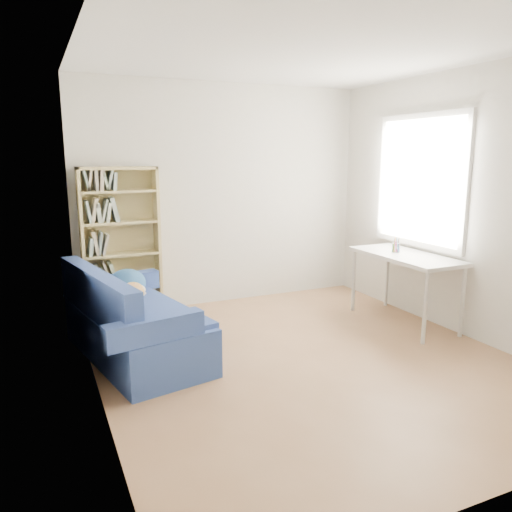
{
  "coord_description": "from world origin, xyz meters",
  "views": [
    {
      "loc": [
        -2.1,
        -3.6,
        1.77
      ],
      "look_at": [
        -0.23,
        0.55,
        0.85
      ],
      "focal_mm": 35.0,
      "sensor_mm": 36.0,
      "label": 1
    }
  ],
  "objects_px": {
    "sofa": "(132,322)",
    "bookshelf": "(121,250)",
    "desk": "(406,261)",
    "pen_cup": "(396,247)"
  },
  "relations": [
    {
      "from": "sofa",
      "to": "desk",
      "type": "distance_m",
      "value": 2.86
    },
    {
      "from": "sofa",
      "to": "desk",
      "type": "height_order",
      "value": "sofa"
    },
    {
      "from": "sofa",
      "to": "bookshelf",
      "type": "distance_m",
      "value": 1.24
    },
    {
      "from": "bookshelf",
      "to": "pen_cup",
      "type": "distance_m",
      "value": 2.97
    },
    {
      "from": "bookshelf",
      "to": "pen_cup",
      "type": "bearing_deg",
      "value": -25.46
    },
    {
      "from": "sofa",
      "to": "pen_cup",
      "type": "xyz_separation_m",
      "value": [
        2.81,
        -0.13,
        0.5
      ]
    },
    {
      "from": "sofa",
      "to": "bookshelf",
      "type": "relative_size",
      "value": 1.08
    },
    {
      "from": "desk",
      "to": "pen_cup",
      "type": "distance_m",
      "value": 0.2
    },
    {
      "from": "desk",
      "to": "pen_cup",
      "type": "xyz_separation_m",
      "value": [
        -0.01,
        0.15,
        0.13
      ]
    },
    {
      "from": "desk",
      "to": "bookshelf",
      "type": "bearing_deg",
      "value": 152.14
    }
  ]
}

